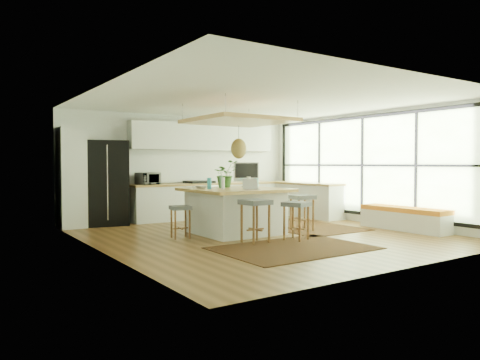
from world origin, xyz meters
TOP-DOWN VIEW (x-y plane):
  - floor at (0.00, 0.00)m, footprint 7.00×7.00m
  - ceiling at (0.00, 0.00)m, footprint 7.00×7.00m
  - wall_back at (0.00, 3.50)m, footprint 6.50×0.00m
  - wall_front at (0.00, -3.50)m, footprint 6.50×0.00m
  - wall_left at (-3.25, 0.00)m, footprint 0.00×7.00m
  - wall_right at (3.25, 0.00)m, footprint 0.00×7.00m
  - window_wall at (3.22, 0.00)m, footprint 0.10×6.20m
  - pantry at (-2.95, 3.18)m, footprint 0.55×0.60m
  - back_counter_base at (0.55, 3.18)m, footprint 4.20×0.60m
  - back_counter_top at (0.55, 3.18)m, footprint 4.24×0.64m
  - backsplash at (0.55, 3.48)m, footprint 4.20×0.02m
  - upper_cabinets at (0.55, 3.32)m, footprint 4.20×0.34m
  - range at (0.30, 3.18)m, footprint 0.76×0.62m
  - right_counter_base at (2.93, 2.00)m, footprint 0.60×2.50m
  - right_counter_top at (2.93, 2.00)m, footprint 0.64×2.54m
  - window_bench at (2.95, -1.20)m, footprint 0.52×2.00m
  - ceiling_panel at (-0.30, 0.40)m, footprint 1.86×1.86m
  - rug_near at (-0.44, -1.50)m, footprint 2.60×1.80m
  - rug_right at (1.51, 0.42)m, footprint 1.80×2.60m
  - fridge at (-2.17, 3.21)m, footprint 1.11×0.95m
  - island at (-0.33, 0.48)m, footprint 1.85×1.85m
  - stool_near_left at (-0.66, -0.69)m, footprint 0.49×0.49m
  - stool_near_right at (0.13, -0.91)m, footprint 0.55×0.55m
  - stool_right_front at (1.03, -0.05)m, footprint 0.53×0.53m
  - stool_right_back at (0.82, 1.03)m, footprint 0.60×0.60m
  - stool_left_side at (-1.57, 0.53)m, footprint 0.43×0.43m
  - laptop at (-0.32, -0.08)m, footprint 0.41×0.42m
  - monitor at (0.20, 0.85)m, footprint 0.63×0.34m
  - microwave at (-1.13, 3.19)m, footprint 0.59×0.42m
  - island_plant at (-0.27, 0.97)m, footprint 0.57×0.62m
  - island_bowl at (-0.95, 0.83)m, footprint 0.28×0.28m
  - island_bottle_0 at (-0.88, 0.58)m, footprint 0.07×0.07m
  - island_bottle_1 at (-0.73, 0.33)m, footprint 0.07×0.07m
  - island_bottle_2 at (-0.08, 0.18)m, footprint 0.07×0.07m
  - island_bottle_3 at (0.02, 0.53)m, footprint 0.07×0.07m
  - island_bottle_4 at (-0.53, 0.73)m, footprint 0.07×0.07m
  - island_bottle_5 at (0.17, 0.38)m, footprint 0.07×0.07m

SIDE VIEW (x-z plane):
  - floor at x=0.00m, z-range 0.00..0.00m
  - rug_near at x=-0.44m, z-range 0.00..0.01m
  - rug_right at x=1.51m, z-range 0.00..0.01m
  - window_bench at x=2.95m, z-range 0.00..0.50m
  - stool_near_left at x=-0.66m, z-range -0.04..0.75m
  - stool_near_right at x=0.13m, z-range -0.01..0.72m
  - stool_right_front at x=1.03m, z-range -0.03..0.74m
  - stool_right_back at x=0.82m, z-range -0.04..0.75m
  - stool_left_side at x=-1.57m, z-range 0.04..0.67m
  - back_counter_base at x=0.55m, z-range 0.00..0.88m
  - right_counter_base at x=2.93m, z-range 0.00..0.88m
  - island at x=-0.33m, z-range 0.00..0.93m
  - range at x=0.30m, z-range 0.00..1.00m
  - back_counter_top at x=0.55m, z-range 0.88..0.93m
  - right_counter_top at x=2.93m, z-range 0.88..0.93m
  - fridge at x=-2.17m, z-range -0.06..1.91m
  - island_bowl at x=-0.95m, z-range 0.93..0.99m
  - island_bottle_0 at x=-0.88m, z-range 0.93..1.12m
  - island_bottle_1 at x=-0.73m, z-range 0.93..1.12m
  - island_bottle_2 at x=-0.08m, z-range 0.93..1.12m
  - island_bottle_3 at x=0.02m, z-range 0.93..1.12m
  - island_bottle_4 at x=-0.53m, z-range 0.93..1.12m
  - island_bottle_5 at x=0.17m, z-range 0.93..1.12m
  - laptop at x=-0.32m, z-range 0.93..1.17m
  - microwave at x=-1.13m, z-range 0.93..1.29m
  - pantry at x=-2.95m, z-range 0.00..2.25m
  - island_plant at x=-0.27m, z-range 0.93..1.39m
  - monitor at x=0.20m, z-range 0.91..1.47m
  - wall_back at x=0.00m, z-range -1.90..4.60m
  - wall_front at x=0.00m, z-range -1.90..4.60m
  - wall_left at x=-3.25m, z-range -2.15..4.85m
  - wall_right at x=3.25m, z-range -2.15..4.85m
  - backsplash at x=0.55m, z-range 0.95..1.75m
  - window_wall at x=3.22m, z-range 0.10..2.70m
  - ceiling_panel at x=-0.30m, z-range 1.65..2.45m
  - upper_cabinets at x=0.55m, z-range 1.80..2.50m
  - ceiling at x=0.00m, z-range 2.70..2.70m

